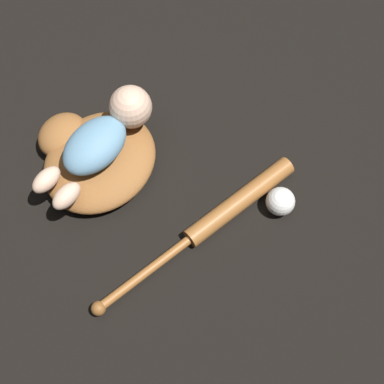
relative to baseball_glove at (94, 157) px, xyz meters
name	(u,v)px	position (x,y,z in m)	size (l,w,h in m)	color
ground_plane	(91,181)	(-0.04, -0.03, -0.04)	(6.00, 6.00, 0.00)	black
baseball_glove	(94,157)	(0.00, 0.00, 0.00)	(0.35, 0.35, 0.08)	#935B2D
baby_figure	(104,135)	(0.04, -0.02, 0.08)	(0.36, 0.16, 0.10)	#6693B2
baseball_bat	(222,215)	(0.14, -0.32, -0.02)	(0.59, 0.07, 0.05)	#9E602D
baseball	(280,202)	(0.26, -0.39, 0.00)	(0.07, 0.07, 0.07)	white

